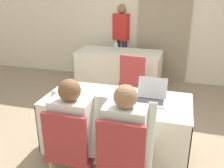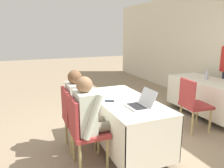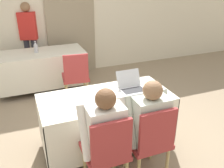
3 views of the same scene
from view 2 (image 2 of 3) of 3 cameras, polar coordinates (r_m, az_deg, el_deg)
ground_plane at (r=3.47m, az=3.15°, el=-15.95°), size 24.00×24.00×0.00m
conference_table_near at (r=3.23m, az=3.28°, el=-7.21°), size 1.62×0.76×0.75m
conference_table_far at (r=4.89m, az=23.62°, el=-1.20°), size 1.62×0.76×0.75m
laptop at (r=2.87m, az=7.33°, el=-5.17°), size 0.33×0.33×0.22m
cell_phone at (r=3.09m, az=-0.65°, el=-4.42°), size 0.13×0.15×0.01m
paper_beside_laptop at (r=2.98m, az=6.78°, el=-5.31°), size 0.23×0.31×0.00m
paper_centre_table at (r=3.23m, az=4.68°, el=-3.77°), size 0.29×0.35×0.00m
water_bottle at (r=4.90m, az=23.52°, el=2.21°), size 0.08×0.08×0.21m
chair_near_left at (r=3.25m, az=-9.77°, el=-8.09°), size 0.44×0.44×0.93m
chair_near_right at (r=2.81m, az=-7.44°, el=-11.53°), size 0.44×0.44×0.93m
chair_far_spare at (r=4.03m, az=20.30°, el=-4.50°), size 0.49×0.49×0.93m
person_checkered_shirt at (r=3.22m, az=-8.06°, el=-5.23°), size 0.50×0.52×1.19m
person_white_shirt at (r=2.78m, az=-5.44°, el=-8.24°), size 0.50×0.52×1.19m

